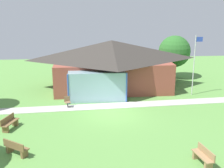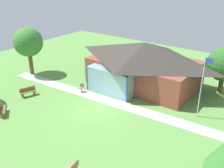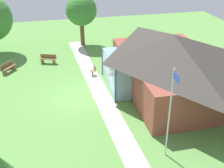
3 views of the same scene
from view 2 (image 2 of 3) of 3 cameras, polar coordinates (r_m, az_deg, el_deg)
ground_plane at (r=22.79m, az=-2.97°, el=-5.35°), size 44.00×44.00×0.00m
pavilion at (r=26.60m, az=6.80°, el=4.45°), size 11.37×8.16×4.49m
footpath at (r=23.88m, az=-0.56°, el=-3.81°), size 24.54×2.54×0.03m
flagpole at (r=21.44m, az=19.03°, el=-0.06°), size 0.64×0.08×5.22m
bench_mid_left at (r=26.00m, az=-17.82°, el=-1.67°), size 0.91×1.56×0.84m
bench_front_left at (r=23.52m, az=-22.83°, el=-5.27°), size 1.47×1.24×0.84m
patio_chair_west at (r=25.69m, az=-6.63°, el=-0.88°), size 0.54×0.54×0.86m
tree_west_hedge at (r=30.32m, az=-17.80°, el=8.63°), size 3.20×3.20×5.34m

